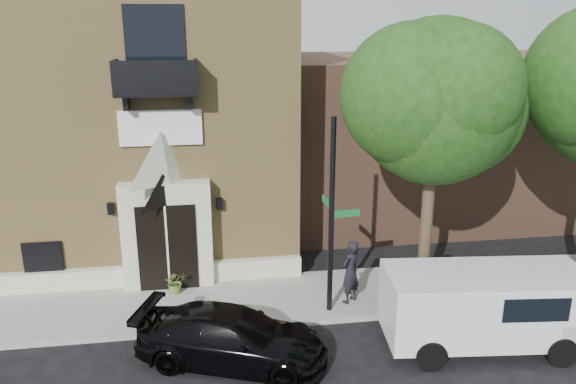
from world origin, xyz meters
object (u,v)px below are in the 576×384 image
at_px(cargo_van, 492,306).
at_px(street_sign, 332,217).
at_px(black_sedan, 232,337).
at_px(dumpster, 433,284).
at_px(fire_hydrant, 387,294).
at_px(pedestrian_near, 350,272).

relative_size(cargo_van, street_sign, 0.94).
relative_size(black_sedan, dumpster, 2.34).
height_order(black_sedan, dumpster, black_sedan).
relative_size(street_sign, fire_hydrant, 6.48).
xyz_separation_m(black_sedan, dumpster, (5.71, 1.78, 0.07)).
distance_m(cargo_van, pedestrian_near, 3.82).
bearing_deg(cargo_van, black_sedan, -176.53).
bearing_deg(street_sign, black_sedan, -151.28).
bearing_deg(dumpster, cargo_van, -87.04).
relative_size(black_sedan, street_sign, 0.84).
distance_m(fire_hydrant, pedestrian_near, 1.17).
height_order(cargo_van, pedestrian_near, cargo_van).
bearing_deg(street_sign, cargo_van, -36.30).
bearing_deg(cargo_van, pedestrian_near, 145.48).
bearing_deg(black_sedan, pedestrian_near, -37.36).
bearing_deg(dumpster, street_sign, 163.85).
bearing_deg(pedestrian_near, dumpster, 130.42).
xyz_separation_m(fire_hydrant, dumpster, (1.35, 0.05, 0.17)).
distance_m(cargo_van, street_sign, 4.51).
relative_size(street_sign, dumpster, 2.78).
distance_m(street_sign, dumpster, 3.62).
height_order(street_sign, fire_hydrant, street_sign).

